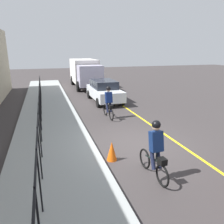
{
  "coord_description": "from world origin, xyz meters",
  "views": [
    {
      "loc": [
        -7.61,
        3.53,
        3.75
      ],
      "look_at": [
        1.49,
        0.65,
        1.0
      ],
      "focal_mm": 34.72,
      "sensor_mm": 36.0,
      "label": 1
    }
  ],
  "objects": [
    {
      "name": "cyclist_lead",
      "position": [
        3.68,
        0.15,
        0.91
      ],
      "size": [
        1.71,
        0.37,
        1.83
      ],
      "rotation": [
        0.0,
        0.0,
        0.04
      ],
      "color": "black",
      "rests_on": "ground"
    },
    {
      "name": "traffic_cone_near",
      "position": [
        -1.04,
        1.46,
        0.35
      ],
      "size": [
        0.36,
        0.36,
        0.7
      ],
      "primitive_type": "cone",
      "color": "#F25D10",
      "rests_on": "ground"
    },
    {
      "name": "iron_fence",
      "position": [
        1.0,
        3.8,
        1.28
      ],
      "size": [
        19.38,
        0.04,
        1.6
      ],
      "color": "black",
      "rests_on": "sidewalk"
    },
    {
      "name": "cyclist_follow",
      "position": [
        -2.47,
        0.57,
        0.91
      ],
      "size": [
        1.71,
        0.37,
        1.83
      ],
      "rotation": [
        0.0,
        0.0,
        0.04
      ],
      "color": "black",
      "rests_on": "ground"
    },
    {
      "name": "ground_plane",
      "position": [
        0.0,
        0.0,
        0.0
      ],
      "size": [
        80.0,
        80.0,
        0.0
      ],
      "primitive_type": "plane",
      "color": "#373232"
    },
    {
      "name": "box_truck_background",
      "position": [
        14.83,
        -0.66,
        1.55
      ],
      "size": [
        6.74,
        2.6,
        2.78
      ],
      "rotation": [
        0.0,
        0.0,
        3.13
      ],
      "color": "silver",
      "rests_on": "ground"
    },
    {
      "name": "lane_line_centre",
      "position": [
        0.0,
        -1.6,
        0.0
      ],
      "size": [
        36.0,
        0.12,
        0.01
      ],
      "primitive_type": "cube",
      "color": "yellow",
      "rests_on": "ground"
    },
    {
      "name": "parked_sedan_rear",
      "position": [
        7.74,
        -0.73,
        0.82
      ],
      "size": [
        4.41,
        1.93,
        1.58
      ],
      "rotation": [
        0.0,
        0.0,
        3.15
      ],
      "color": "white",
      "rests_on": "ground"
    },
    {
      "name": "sidewalk",
      "position": [
        0.0,
        3.4,
        0.07
      ],
      "size": [
        40.0,
        3.2,
        0.15
      ],
      "primitive_type": "cube",
      "color": "#929695",
      "rests_on": "ground"
    }
  ]
}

